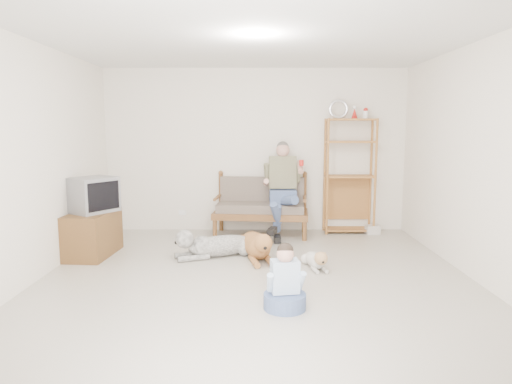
{
  "coord_description": "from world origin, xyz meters",
  "views": [
    {
      "loc": [
        -0.01,
        -4.9,
        1.74
      ],
      "look_at": [
        0.0,
        1.0,
        0.9
      ],
      "focal_mm": 32.0,
      "sensor_mm": 36.0,
      "label": 1
    }
  ],
  "objects_px": {
    "etagere": "(349,175)",
    "tv_stand": "(92,234)",
    "loveseat": "(261,205)",
    "golden_retriever": "(257,245)"
  },
  "relations": [
    {
      "from": "etagere",
      "to": "golden_retriever",
      "type": "xyz_separation_m",
      "value": [
        -1.53,
        -1.48,
        -0.8
      ]
    },
    {
      "from": "loveseat",
      "to": "tv_stand",
      "type": "bearing_deg",
      "value": -146.51
    },
    {
      "from": "loveseat",
      "to": "etagere",
      "type": "height_order",
      "value": "etagere"
    },
    {
      "from": "loveseat",
      "to": "etagere",
      "type": "bearing_deg",
      "value": 11.28
    },
    {
      "from": "loveseat",
      "to": "golden_retriever",
      "type": "bearing_deg",
      "value": -87.71
    },
    {
      "from": "tv_stand",
      "to": "golden_retriever",
      "type": "distance_m",
      "value": 2.25
    },
    {
      "from": "loveseat",
      "to": "golden_retriever",
      "type": "distance_m",
      "value": 1.36
    },
    {
      "from": "loveseat",
      "to": "etagere",
      "type": "distance_m",
      "value": 1.54
    },
    {
      "from": "golden_retriever",
      "to": "etagere",
      "type": "bearing_deg",
      "value": 32.63
    },
    {
      "from": "etagere",
      "to": "tv_stand",
      "type": "height_order",
      "value": "etagere"
    }
  ]
}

